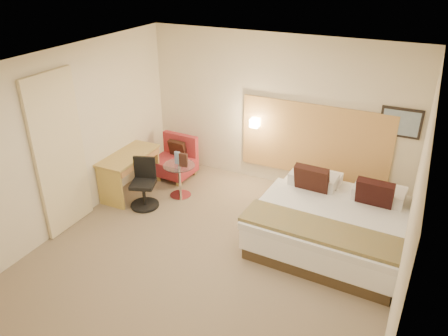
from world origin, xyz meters
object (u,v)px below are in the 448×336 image
at_px(desk_chair, 144,187).
at_px(bed, 333,222).
at_px(lounge_chair, 175,161).
at_px(desk, 130,163).
at_px(side_table, 180,179).

bearing_deg(desk_chair, bed, 6.47).
relative_size(bed, desk_chair, 2.62).
height_order(bed, lounge_chair, bed).
bearing_deg(desk, side_table, 17.00).
bearing_deg(desk, desk_chair, -30.22).
xyz_separation_m(side_table, desk, (-0.84, -0.26, 0.25)).
bearing_deg(desk, lounge_chair, 68.82).
xyz_separation_m(lounge_chair, desk_chair, (0.11, -1.17, 0.04)).
distance_m(bed, lounge_chair, 3.30).
bearing_deg(desk, bed, 1.31).
xyz_separation_m(desk, desk_chair, (0.46, -0.27, -0.24)).
relative_size(desk, desk_chair, 1.42).
xyz_separation_m(bed, lounge_chair, (-3.20, 0.82, -0.03)).
distance_m(bed, desk, 3.55).
height_order(bed, desk, bed).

